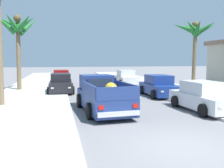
% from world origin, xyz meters
% --- Properties ---
extents(ground_plane, '(160.00, 160.00, 0.00)m').
position_xyz_m(ground_plane, '(0.00, 0.00, 0.00)').
color(ground_plane, slate).
extents(sidewalk_left, '(5.24, 60.00, 0.12)m').
position_xyz_m(sidewalk_left, '(-5.76, 12.00, 0.06)').
color(sidewalk_left, '#B2AFA8').
rests_on(sidewalk_left, ground).
extents(sidewalk_right, '(5.24, 60.00, 0.12)m').
position_xyz_m(sidewalk_right, '(5.76, 12.00, 0.06)').
color(sidewalk_right, '#B2AFA8').
rests_on(sidewalk_right, ground).
extents(curb_left, '(0.16, 60.00, 0.10)m').
position_xyz_m(curb_left, '(-4.54, 12.00, 0.05)').
color(curb_left, silver).
rests_on(curb_left, ground).
extents(curb_right, '(0.16, 60.00, 0.10)m').
position_xyz_m(curb_right, '(4.54, 12.00, 0.05)').
color(curb_right, silver).
rests_on(curb_right, ground).
extents(pickup_truck, '(2.48, 5.33, 1.80)m').
position_xyz_m(pickup_truck, '(-1.56, 5.78, 0.78)').
color(pickup_truck, navy).
rests_on(pickup_truck, ground).
extents(car_left_near, '(2.09, 4.29, 1.54)m').
position_xyz_m(car_left_near, '(3.41, 10.12, 0.71)').
color(car_left_near, navy).
rests_on(car_left_near, ground).
extents(car_right_near, '(2.04, 4.27, 1.54)m').
position_xyz_m(car_right_near, '(-3.60, 13.64, 0.71)').
color(car_right_near, black).
rests_on(car_right_near, ground).
extents(car_left_mid, '(2.05, 4.27, 1.54)m').
position_xyz_m(car_left_mid, '(3.26, 18.71, 0.71)').
color(car_left_mid, silver).
rests_on(car_left_mid, ground).
extents(car_left_far, '(2.17, 4.32, 1.54)m').
position_xyz_m(car_left_far, '(3.62, 4.73, 0.71)').
color(car_left_far, silver).
rests_on(car_left_far, ground).
extents(car_right_far, '(2.09, 4.29, 1.54)m').
position_xyz_m(car_right_far, '(-3.52, 20.49, 0.71)').
color(car_right_far, maroon).
rests_on(car_right_far, ground).
extents(palm_tree_right_fore, '(3.64, 3.47, 6.48)m').
position_xyz_m(palm_tree_right_fore, '(-7.09, 15.69, 5.33)').
color(palm_tree_right_fore, brown).
rests_on(palm_tree_right_fore, ground).
extents(palm_tree_right_mid, '(4.02, 3.42, 6.08)m').
position_xyz_m(palm_tree_right_mid, '(8.12, 13.27, 5.11)').
color(palm_tree_right_mid, brown).
rests_on(palm_tree_right_mid, ground).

